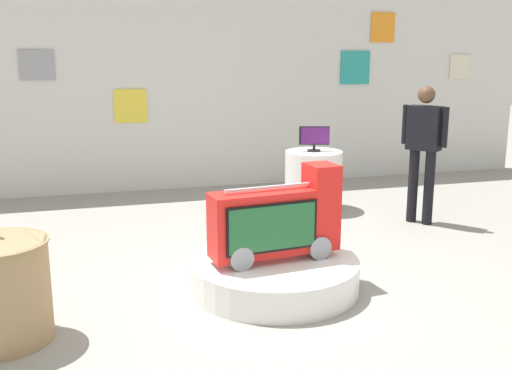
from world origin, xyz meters
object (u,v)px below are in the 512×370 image
object	(u,v)px
side_table_round	(1,291)
shopper_browsing_near_truck	(424,144)
tv_on_left_rear	(314,138)
novelty_firetruck_tv	(278,222)
main_display_pedestal	(274,274)
display_pedestal_left_rear	(313,180)

from	to	relation	value
side_table_round	shopper_browsing_near_truck	distance (m)	4.89
tv_on_left_rear	side_table_round	xyz separation A→B (m)	(-3.46, -2.85, -0.57)
novelty_firetruck_tv	shopper_browsing_near_truck	size ratio (longest dim) A/B	0.71
tv_on_left_rear	shopper_browsing_near_truck	bearing A→B (deg)	-43.52
tv_on_left_rear	side_table_round	world-z (taller)	tv_on_left_rear
main_display_pedestal	tv_on_left_rear	world-z (taller)	tv_on_left_rear
display_pedestal_left_rear	side_table_round	world-z (taller)	display_pedestal_left_rear
main_display_pedestal	shopper_browsing_near_truck	distance (m)	2.87
tv_on_left_rear	main_display_pedestal	bearing A→B (deg)	-117.93
novelty_firetruck_tv	display_pedestal_left_rear	size ratio (longest dim) A/B	1.51
main_display_pedestal	novelty_firetruck_tv	distance (m)	0.47
display_pedestal_left_rear	shopper_browsing_near_truck	size ratio (longest dim) A/B	0.47
novelty_firetruck_tv	tv_on_left_rear	size ratio (longest dim) A/B	3.03
main_display_pedestal	novelty_firetruck_tv	xyz separation A→B (m)	(0.02, -0.00, 0.47)
novelty_firetruck_tv	shopper_browsing_near_truck	xyz separation A→B (m)	(2.29, 1.49, 0.37)
tv_on_left_rear	shopper_browsing_near_truck	world-z (taller)	shopper_browsing_near_truck
tv_on_left_rear	shopper_browsing_near_truck	xyz separation A→B (m)	(1.01, -0.96, 0.02)
main_display_pedestal	shopper_browsing_near_truck	size ratio (longest dim) A/B	0.90
novelty_firetruck_tv	display_pedestal_left_rear	xyz separation A→B (m)	(1.27, 2.45, -0.22)
tv_on_left_rear	side_table_round	bearing A→B (deg)	-140.56
novelty_firetruck_tv	display_pedestal_left_rear	world-z (taller)	novelty_firetruck_tv
main_display_pedestal	novelty_firetruck_tv	bearing A→B (deg)	-10.49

